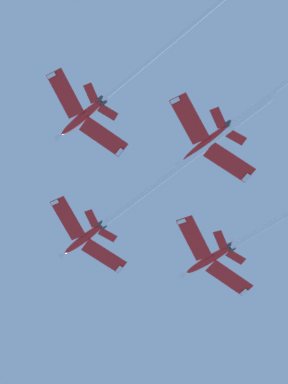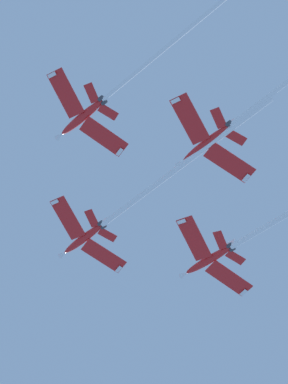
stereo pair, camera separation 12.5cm
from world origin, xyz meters
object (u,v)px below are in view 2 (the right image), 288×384
(jet_left_wing, at_px, (107,97))
(jet_slot, at_px, (248,112))
(jet_lead, at_px, (132,203))
(jet_right_wing, at_px, (253,234))

(jet_left_wing, height_order, jet_slot, jet_left_wing)
(jet_lead, xyz_separation_m, jet_right_wing, (22.73, 3.38, -5.73))
(jet_right_wing, relative_size, jet_slot, 0.93)
(jet_lead, height_order, jet_left_wing, jet_lead)
(jet_slot, bearing_deg, jet_right_wing, 80.99)
(jet_lead, distance_m, jet_right_wing, 23.69)
(jet_lead, distance_m, jet_slot, 30.24)
(jet_lead, bearing_deg, jet_right_wing, 8.46)
(jet_lead, bearing_deg, jet_left_wing, -104.98)
(jet_lead, bearing_deg, jet_slot, -46.42)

